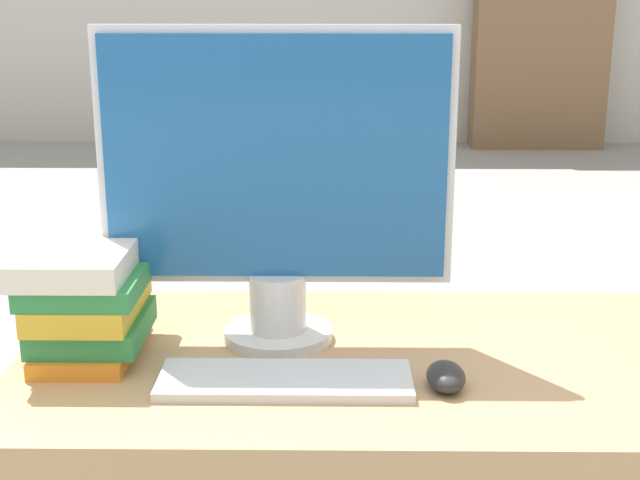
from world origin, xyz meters
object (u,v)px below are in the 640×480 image
object	(u,v)px
keyboard	(285,380)
mouse	(446,376)
monitor	(276,184)
book_stack	(88,298)

from	to	relation	value
keyboard	mouse	distance (m)	0.25
monitor	book_stack	size ratio (longest dim) A/B	2.36
mouse	book_stack	world-z (taller)	book_stack
book_stack	monitor	bearing A→B (deg)	11.69
mouse	keyboard	bearing A→B (deg)	178.38
monitor	keyboard	distance (m)	0.34
monitor	mouse	world-z (taller)	monitor
mouse	book_stack	size ratio (longest dim) A/B	0.36
keyboard	book_stack	xyz separation A→B (m)	(-0.34, 0.13, 0.09)
mouse	monitor	bearing A→B (deg)	144.15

